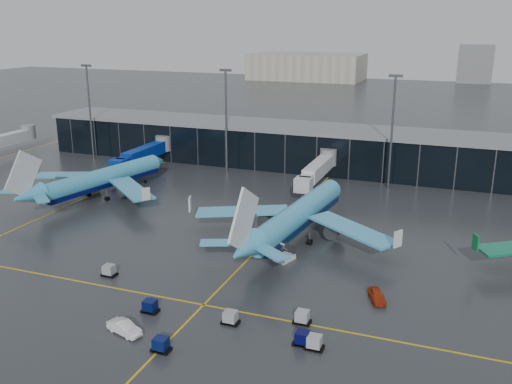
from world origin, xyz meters
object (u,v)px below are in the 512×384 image
(airliner_klm_near, at_px, (299,200))
(mobile_airstair, at_px, (284,256))
(baggage_carts, at_px, (220,318))
(service_van_red, at_px, (377,295))
(service_van_white, at_px, (124,328))
(airliner_arkefly, at_px, (103,167))

(airliner_klm_near, xyz_separation_m, mobile_airstair, (0.84, -10.27, -6.08))
(baggage_carts, relative_size, service_van_red, 8.04)
(airliner_klm_near, height_order, mobile_airstair, airliner_klm_near)
(mobile_airstair, distance_m, service_van_white, 30.29)
(airliner_arkefly, relative_size, service_van_red, 9.39)
(mobile_airstair, bearing_deg, baggage_carts, -74.75)
(airliner_klm_near, relative_size, service_van_red, 9.90)
(baggage_carts, xyz_separation_m, service_van_red, (17.54, 13.21, 0.01))
(airliner_arkefly, relative_size, baggage_carts, 1.17)
(airliner_klm_near, distance_m, baggage_carts, 32.57)
(baggage_carts, distance_m, service_van_white, 11.76)
(baggage_carts, bearing_deg, service_van_red, 37.00)
(airliner_arkefly, height_order, baggage_carts, airliner_arkefly)
(airliner_klm_near, bearing_deg, mobile_airstair, -79.08)
(airliner_arkefly, xyz_separation_m, service_van_red, (63.27, -27.44, -5.72))
(baggage_carts, xyz_separation_m, mobile_airstair, (1.49, 21.72, 0.01))
(airliner_klm_near, bearing_deg, baggage_carts, -84.91)
(airliner_arkefly, bearing_deg, airliner_klm_near, 2.01)
(service_van_white, bearing_deg, airliner_arkefly, 53.95)
(service_van_red, height_order, service_van_white, service_van_white)
(airliner_klm_near, distance_m, mobile_airstair, 11.96)
(service_van_red, xyz_separation_m, service_van_white, (-27.43, -19.57, 0.04))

